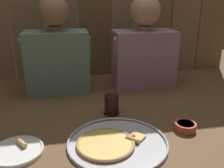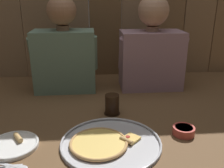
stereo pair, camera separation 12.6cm
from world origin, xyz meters
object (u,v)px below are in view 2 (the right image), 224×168
at_px(dinner_plate, 13,145).
at_px(dipping_bowl, 184,130).
at_px(pizza_tray, 107,143).
at_px(diner_right, 151,47).
at_px(diner_left, 64,49).
at_px(drinking_glass, 112,105).

bearing_deg(dinner_plate, dipping_bowl, 2.87).
distance_m(pizza_tray, dinner_plate, 0.40).
distance_m(pizza_tray, dipping_bowl, 0.36).
xyz_separation_m(dinner_plate, diner_right, (0.74, 0.68, 0.27)).
distance_m(dinner_plate, diner_left, 0.74).
xyz_separation_m(pizza_tray, drinking_glass, (0.05, 0.29, 0.04)).
height_order(dinner_plate, drinking_glass, drinking_glass).
bearing_deg(diner_left, dinner_plate, -103.86).
bearing_deg(pizza_tray, diner_right, 63.73).
xyz_separation_m(drinking_glass, diner_right, (0.30, 0.40, 0.23)).
bearing_deg(diner_left, diner_right, 0.06).
height_order(dinner_plate, diner_right, diner_right).
distance_m(dinner_plate, dipping_bowl, 0.76).
bearing_deg(drinking_glass, diner_left, 125.05).
bearing_deg(diner_right, drinking_glass, -126.66).
height_order(drinking_glass, diner_right, diner_right).
bearing_deg(drinking_glass, diner_right, 53.34).
distance_m(drinking_glass, diner_left, 0.54).
bearing_deg(dipping_bowl, drinking_glass, 142.41).
relative_size(dinner_plate, diner_left, 0.35).
bearing_deg(dipping_bowl, dinner_plate, -177.13).
bearing_deg(diner_right, dinner_plate, -137.70).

